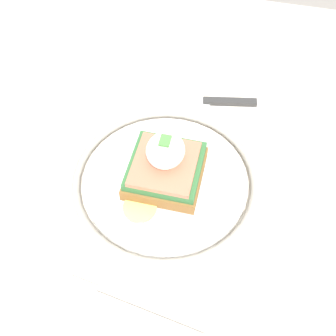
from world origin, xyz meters
TOP-DOWN VIEW (x-y plane):
  - ground_plane at (0.00, 0.00)m, footprint 6.00×6.00m
  - dining_table at (0.00, 0.00)m, footprint 0.81×0.87m
  - plate at (-0.03, -0.00)m, footprint 0.23×0.23m
  - sandwich at (-0.03, -0.00)m, footprint 0.12×0.09m
  - fork at (-0.20, 0.01)m, footprint 0.04×0.16m
  - knife at (0.12, -0.02)m, footprint 0.05×0.19m

SIDE VIEW (x-z plane):
  - ground_plane at x=0.00m, z-range 0.00..0.00m
  - dining_table at x=0.00m, z-range 0.24..0.96m
  - fork at x=-0.20m, z-range 0.72..0.73m
  - knife at x=0.12m, z-range 0.72..0.73m
  - plate at x=-0.03m, z-range 0.72..0.74m
  - sandwich at x=-0.03m, z-range 0.72..0.80m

